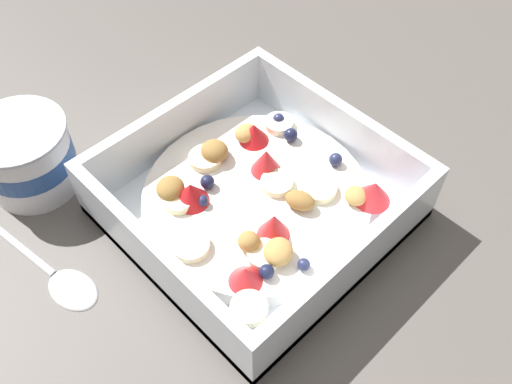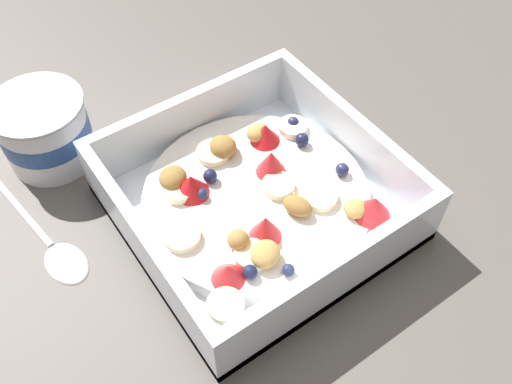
# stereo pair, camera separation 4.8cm
# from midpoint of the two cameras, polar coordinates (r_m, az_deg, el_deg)

# --- Properties ---
(ground_plane) EXTENTS (2.40, 2.40, 0.00)m
(ground_plane) POSITION_cam_midpoint_polar(r_m,az_deg,el_deg) (0.50, 0.09, -2.21)
(ground_plane) COLOR #56514C
(fruit_bowl) EXTENTS (0.22, 0.22, 0.06)m
(fruit_bowl) POSITION_cam_midpoint_polar(r_m,az_deg,el_deg) (0.49, 2.85, -0.94)
(fruit_bowl) COLOR white
(fruit_bowl) RESTS_ON ground
(spoon) EXTENTS (0.04, 0.17, 0.01)m
(spoon) POSITION_cam_midpoint_polar(r_m,az_deg,el_deg) (0.50, -17.77, -5.01)
(spoon) COLOR silver
(spoon) RESTS_ON ground
(yogurt_cup) EXTENTS (0.09, 0.09, 0.07)m
(yogurt_cup) POSITION_cam_midpoint_polar(r_m,az_deg,el_deg) (0.55, -18.33, 5.83)
(yogurt_cup) COLOR white
(yogurt_cup) RESTS_ON ground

